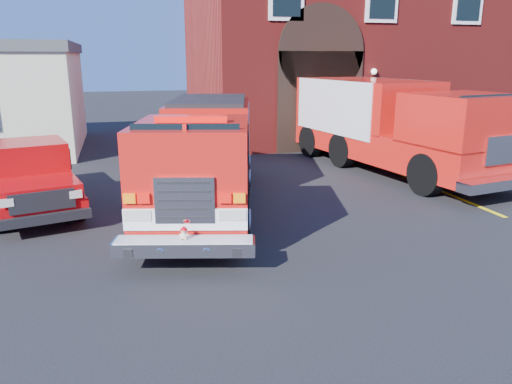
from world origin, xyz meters
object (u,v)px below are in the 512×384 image
object	(u,v)px
fire_engine	(204,154)
secondary_truck	(390,122)
fire_station	(347,47)
pickup_truck	(29,176)

from	to	relation	value
fire_engine	secondary_truck	size ratio (longest dim) A/B	0.93
fire_engine	fire_station	bearing A→B (deg)	50.87
fire_station	pickup_truck	bearing A→B (deg)	-142.76
fire_station	pickup_truck	xyz separation A→B (m)	(-13.72, -10.43, -3.42)
pickup_truck	secondary_truck	distance (m)	11.34
fire_station	pickup_truck	distance (m)	17.57
fire_station	pickup_truck	world-z (taller)	fire_station
fire_station	fire_engine	distance (m)	15.07
fire_engine	secondary_truck	xyz separation A→B (m)	(6.82, 2.60, 0.26)
pickup_truck	fire_station	bearing A→B (deg)	37.24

